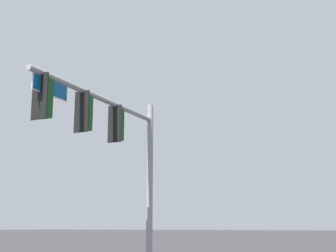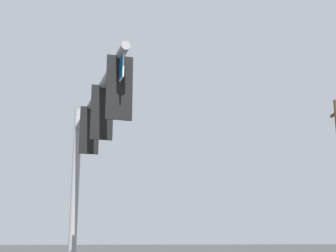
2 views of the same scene
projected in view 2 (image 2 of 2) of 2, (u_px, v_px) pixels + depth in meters
signal_pole_near at (90, 145)px, 12.29m from camera, size 7.01×0.96×6.03m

